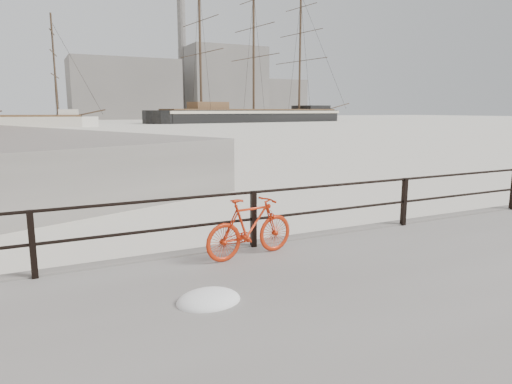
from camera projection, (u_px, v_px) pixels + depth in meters
name	position (u px, v px, depth m)	size (l,w,h in m)	color
ground	(397.00, 239.00, 9.80)	(400.00, 400.00, 0.00)	white
guardrail	(404.00, 202.00, 9.52)	(28.00, 0.10, 1.00)	black
bicycle	(250.00, 227.00, 7.46)	(1.64, 0.25, 0.99)	red
barque_black	(254.00, 122.00, 107.29)	(60.25, 19.72, 34.07)	black
schooner_mid	(20.00, 127.00, 74.51)	(26.17, 11.07, 19.07)	beige
industrial_west	(124.00, 90.00, 140.58)	(32.00, 18.00, 18.00)	gray
industrial_mid	(223.00, 83.00, 159.65)	(26.00, 20.00, 24.00)	gray
industrial_east	(274.00, 99.00, 174.93)	(20.00, 16.00, 14.00)	gray
smokestack	(182.00, 53.00, 156.66)	(2.80, 2.80, 44.00)	gray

